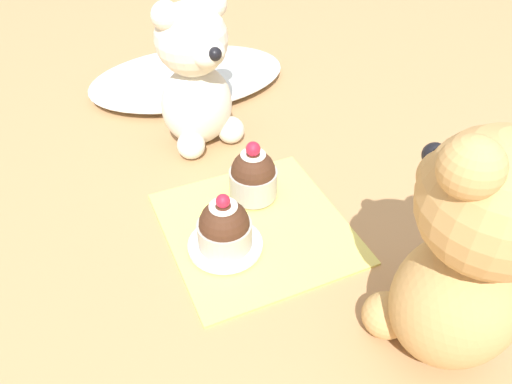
% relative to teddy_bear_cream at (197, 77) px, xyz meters
% --- Properties ---
extents(ground_plane, '(4.00, 4.00, 0.00)m').
position_rel_teddy_bear_cream_xyz_m(ground_plane, '(-0.00, -0.20, -0.10)').
color(ground_plane, tan).
extents(knitted_placemat, '(0.20, 0.21, 0.01)m').
position_rel_teddy_bear_cream_xyz_m(knitted_placemat, '(-0.00, -0.20, -0.10)').
color(knitted_placemat, '#E0D166').
rests_on(knitted_placemat, ground_plane).
extents(tulle_cloth, '(0.33, 0.22, 0.03)m').
position_rel_teddy_bear_cream_xyz_m(tulle_cloth, '(0.03, 0.17, -0.09)').
color(tulle_cloth, white).
rests_on(tulle_cloth, ground_plane).
extents(teddy_bear_cream, '(0.12, 0.12, 0.21)m').
position_rel_teddy_bear_cream_xyz_m(teddy_bear_cream, '(0.00, 0.00, 0.00)').
color(teddy_bear_cream, silver).
rests_on(teddy_bear_cream, ground_plane).
extents(teddy_bear_tan, '(0.12, 0.13, 0.24)m').
position_rel_teddy_bear_cream_xyz_m(teddy_bear_tan, '(0.09, -0.41, 0.02)').
color(teddy_bear_tan, tan).
rests_on(teddy_bear_tan, ground_plane).
extents(cupcake_near_cream_bear, '(0.06, 0.06, 0.08)m').
position_rel_teddy_bear_cream_xyz_m(cupcake_near_cream_bear, '(0.02, -0.15, -0.07)').
color(cupcake_near_cream_bear, '#B2ADA3').
rests_on(cupcake_near_cream_bear, knitted_placemat).
extents(saucer_plate, '(0.08, 0.08, 0.01)m').
position_rel_teddy_bear_cream_xyz_m(saucer_plate, '(-0.05, -0.22, -0.09)').
color(saucer_plate, white).
rests_on(saucer_plate, knitted_placemat).
extents(cupcake_near_tan_bear, '(0.06, 0.06, 0.07)m').
position_rel_teddy_bear_cream_xyz_m(cupcake_near_tan_bear, '(-0.05, -0.22, -0.07)').
color(cupcake_near_tan_bear, '#B2ADA3').
rests_on(cupcake_near_tan_bear, saucer_plate).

